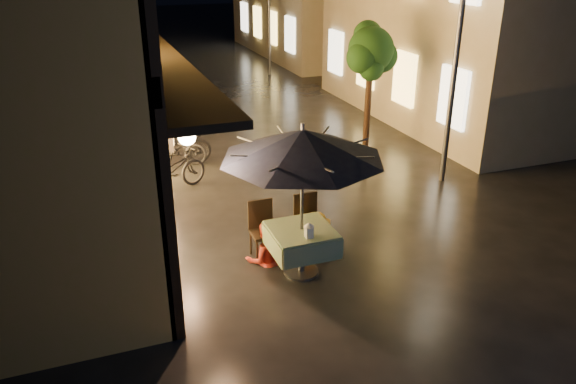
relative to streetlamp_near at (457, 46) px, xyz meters
name	(u,v)px	position (x,y,z in m)	size (l,w,h in m)	color
ground	(362,244)	(-3.00, -2.00, -2.92)	(90.00, 90.00, 0.00)	black
street_tree	(371,53)	(-0.59, 2.51, -0.50)	(1.43, 1.20, 3.15)	black
streetlamp_near	(457,46)	(0.00, 0.00, 0.00)	(0.36, 0.36, 4.23)	#59595E
cafe_table	(301,240)	(-4.35, -2.50, -2.33)	(0.99, 0.99, 0.78)	#59595E
patio_umbrella	(302,144)	(-4.35, -2.50, -0.77)	(2.46, 2.46, 2.46)	#59595E
cafe_chair_left	(262,226)	(-4.75, -1.76, -2.38)	(0.42, 0.42, 0.97)	black
cafe_chair_right	(307,219)	(-3.95, -1.76, -2.38)	(0.42, 0.42, 0.97)	black
table_lantern	(309,229)	(-4.35, -2.80, -2.00)	(0.16, 0.16, 0.25)	white
person_orange	(265,224)	(-4.77, -1.96, -2.23)	(0.67, 0.52, 1.37)	red
person_yellow	(316,214)	(-3.87, -1.96, -2.22)	(0.90, 0.52, 1.40)	#FFA708
bicycle_0	(170,172)	(-5.75, 1.44, -2.46)	(0.61, 1.74, 0.92)	black
bicycle_1	(179,147)	(-5.28, 2.94, -2.45)	(0.44, 1.55, 0.93)	black
bicycle_2	(173,149)	(-5.40, 3.02, -2.51)	(0.54, 1.54, 0.81)	black
bicycle_3	(154,137)	(-5.71, 3.98, -2.48)	(0.41, 1.47, 0.88)	black
bicycle_4	(169,123)	(-5.18, 4.97, -2.45)	(0.62, 1.78, 0.93)	black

